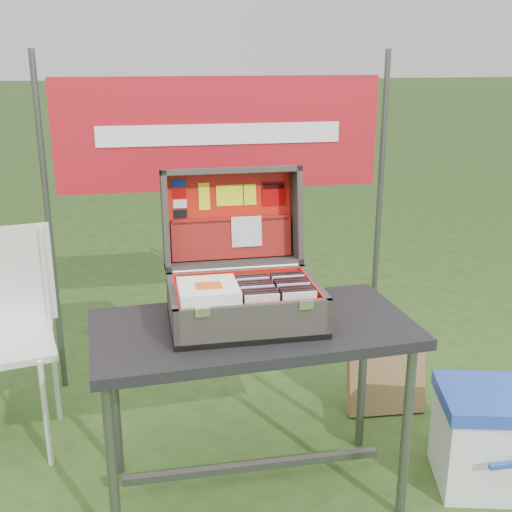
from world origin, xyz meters
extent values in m
plane|color=#2A4819|center=(0.00, 0.00, 0.00)|extent=(80.00, 80.00, 0.00)
cube|color=black|center=(-0.03, 0.07, 0.71)|extent=(1.21, 0.66, 0.04)
cylinder|color=#59595B|center=(-0.55, -0.17, 0.35)|extent=(0.04, 0.04, 0.69)
cylinder|color=#59595B|center=(0.50, -0.17, 0.35)|extent=(0.04, 0.04, 0.69)
cylinder|color=#59595B|center=(-0.55, 0.30, 0.35)|extent=(0.04, 0.04, 0.69)
cylinder|color=#59595B|center=(0.50, 0.30, 0.35)|extent=(0.04, 0.04, 0.69)
cube|color=#59595B|center=(-0.03, 0.07, 0.12)|extent=(1.02, 0.03, 0.03)
cube|color=#464138|center=(-0.05, 0.08, 0.74)|extent=(0.55, 0.39, 0.02)
cube|color=#464138|center=(-0.05, -0.10, 0.81)|extent=(0.55, 0.02, 0.15)
cube|color=#464138|center=(-0.05, 0.26, 0.81)|extent=(0.55, 0.02, 0.15)
cube|color=#464138|center=(-0.32, 0.08, 0.81)|extent=(0.02, 0.39, 0.15)
cube|color=#464138|center=(0.21, 0.08, 0.81)|extent=(0.02, 0.39, 0.15)
cube|color=red|center=(-0.05, 0.08, 0.76)|extent=(0.50, 0.35, 0.01)
cube|color=silver|center=(-0.23, -0.11, 0.87)|extent=(0.05, 0.01, 0.03)
cube|color=silver|center=(0.12, -0.11, 0.87)|extent=(0.05, 0.01, 0.03)
cylinder|color=silver|center=(-0.05, 0.28, 0.88)|extent=(0.49, 0.02, 0.02)
cube|color=#464138|center=(-0.05, 0.44, 1.05)|extent=(0.55, 0.08, 0.39)
cube|color=#464138|center=(-0.05, 0.41, 1.24)|extent=(0.55, 0.15, 0.04)
cube|color=#464138|center=(-0.05, 0.35, 0.88)|extent=(0.55, 0.15, 0.04)
cube|color=#464138|center=(-0.32, 0.38, 1.06)|extent=(0.02, 0.20, 0.41)
cube|color=#464138|center=(0.21, 0.38, 1.06)|extent=(0.02, 0.20, 0.41)
cube|color=red|center=(-0.05, 0.43, 1.05)|extent=(0.50, 0.06, 0.34)
cube|color=red|center=(-0.05, -0.09, 0.82)|extent=(0.50, 0.01, 0.12)
cube|color=red|center=(-0.05, 0.25, 0.82)|extent=(0.50, 0.01, 0.12)
cube|color=red|center=(-0.30, 0.08, 0.82)|extent=(0.01, 0.35, 0.12)
cube|color=red|center=(0.19, 0.08, 0.82)|extent=(0.01, 0.35, 0.12)
cube|color=maroon|center=(-0.05, 0.39, 0.97)|extent=(0.48, 0.06, 0.16)
cube|color=maroon|center=(-0.05, 0.40, 1.04)|extent=(0.47, 0.02, 0.02)
cube|color=silver|center=(0.00, 0.38, 1.00)|extent=(0.12, 0.03, 0.12)
cube|color=#1933B2|center=(-0.25, 0.44, 1.19)|extent=(0.05, 0.01, 0.03)
cube|color=#AB0001|center=(-0.25, 0.43, 1.15)|extent=(0.05, 0.01, 0.03)
cube|color=white|center=(-0.25, 0.43, 1.11)|extent=(0.05, 0.01, 0.03)
cube|color=black|center=(-0.25, 0.42, 1.07)|extent=(0.05, 0.01, 0.03)
cube|color=#DAEF15|center=(-0.16, 0.43, 1.14)|extent=(0.04, 0.02, 0.11)
cube|color=#DAEF15|center=(-0.05, 0.43, 1.14)|extent=(0.11, 0.02, 0.08)
cube|color=#DAEF15|center=(0.03, 0.43, 1.14)|extent=(0.05, 0.02, 0.08)
cube|color=#AB0001|center=(0.13, 0.43, 1.14)|extent=(0.10, 0.02, 0.10)
cube|color=black|center=(0.13, 0.44, 1.17)|extent=(0.09, 0.01, 0.02)
cube|color=silver|center=(-0.02, -0.07, 0.83)|extent=(0.12, 0.01, 0.14)
cube|color=black|center=(-0.02, -0.05, 0.83)|extent=(0.12, 0.01, 0.14)
cube|color=black|center=(-0.02, -0.03, 0.83)|extent=(0.12, 0.01, 0.14)
cube|color=black|center=(-0.02, 0.00, 0.83)|extent=(0.12, 0.01, 0.14)
cube|color=silver|center=(-0.02, 0.02, 0.83)|extent=(0.12, 0.01, 0.14)
cube|color=black|center=(-0.02, 0.04, 0.83)|extent=(0.12, 0.01, 0.14)
cube|color=black|center=(-0.02, 0.06, 0.83)|extent=(0.12, 0.01, 0.14)
cube|color=black|center=(-0.02, 0.08, 0.83)|extent=(0.12, 0.01, 0.14)
cube|color=silver|center=(-0.02, 0.10, 0.83)|extent=(0.12, 0.01, 0.14)
cube|color=black|center=(-0.02, 0.12, 0.83)|extent=(0.12, 0.01, 0.14)
cube|color=black|center=(-0.02, 0.15, 0.83)|extent=(0.12, 0.01, 0.14)
cube|color=silver|center=(0.11, -0.07, 0.83)|extent=(0.12, 0.01, 0.14)
cube|color=black|center=(0.11, -0.05, 0.83)|extent=(0.12, 0.01, 0.14)
cube|color=black|center=(0.11, -0.03, 0.83)|extent=(0.12, 0.01, 0.14)
cube|color=black|center=(0.11, 0.00, 0.83)|extent=(0.12, 0.01, 0.14)
cube|color=silver|center=(0.11, 0.02, 0.83)|extent=(0.12, 0.01, 0.14)
cube|color=black|center=(0.11, 0.04, 0.83)|extent=(0.12, 0.01, 0.14)
cube|color=black|center=(0.11, 0.06, 0.83)|extent=(0.12, 0.01, 0.14)
cube|color=black|center=(0.11, 0.08, 0.83)|extent=(0.12, 0.01, 0.14)
cube|color=silver|center=(0.11, 0.10, 0.83)|extent=(0.12, 0.01, 0.14)
cube|color=black|center=(0.11, 0.12, 0.83)|extent=(0.12, 0.01, 0.14)
cube|color=black|center=(0.11, 0.15, 0.83)|extent=(0.12, 0.01, 0.14)
cube|color=white|center=(-0.20, 0.01, 0.88)|extent=(0.20, 0.20, 0.00)
cube|color=white|center=(-0.20, 0.01, 0.89)|extent=(0.20, 0.20, 0.00)
cube|color=white|center=(-0.20, 0.01, 0.89)|extent=(0.20, 0.20, 0.00)
cube|color=white|center=(-0.20, 0.01, 0.90)|extent=(0.20, 0.20, 0.00)
cube|color=white|center=(-0.20, 0.01, 0.90)|extent=(0.20, 0.20, 0.00)
cube|color=white|center=(-0.20, 0.01, 0.91)|extent=(0.20, 0.20, 0.00)
cube|color=white|center=(-0.20, 0.01, 0.91)|extent=(0.20, 0.20, 0.00)
cube|color=white|center=(-0.20, 0.01, 0.92)|extent=(0.20, 0.20, 0.00)
cube|color=#D85919|center=(-0.20, 0.00, 0.92)|extent=(0.09, 0.07, 0.00)
cube|color=white|center=(0.94, -0.05, 0.18)|extent=(0.51, 0.43, 0.36)
cube|color=#2245B3|center=(0.94, -0.05, 0.38)|extent=(0.54, 0.46, 0.06)
cube|color=silver|center=(-1.03, 0.59, 0.49)|extent=(0.51, 0.51, 0.03)
cube|color=silver|center=(-1.03, 0.80, 0.73)|extent=(0.43, 0.12, 0.46)
cylinder|color=silver|center=(-0.85, 0.40, 0.24)|extent=(0.02, 0.02, 0.49)
cylinder|color=silver|center=(-0.85, 0.77, 0.24)|extent=(0.02, 0.02, 0.49)
cylinder|color=silver|center=(-0.85, 0.80, 0.72)|extent=(0.02, 0.02, 0.46)
cube|color=olive|center=(0.72, 0.56, 0.20)|extent=(0.38, 0.16, 0.40)
cylinder|color=#59595B|center=(-0.85, 1.10, 0.85)|extent=(0.03, 0.03, 1.70)
cylinder|color=#59595B|center=(0.85, 1.10, 0.85)|extent=(0.03, 0.03, 1.70)
cube|color=#A9121D|center=(0.00, 1.09, 1.30)|extent=(1.60, 0.02, 0.55)
cube|color=white|center=(0.00, 1.08, 1.30)|extent=(1.20, 0.00, 0.10)
camera|label=1|loc=(-0.42, -2.06, 1.69)|focal=45.00mm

